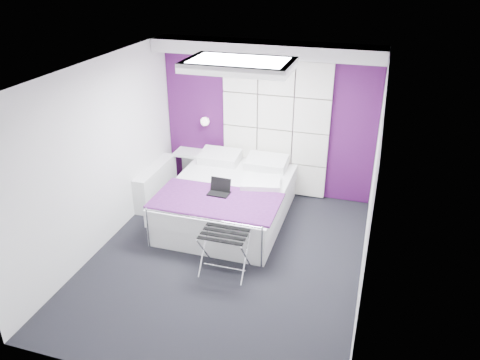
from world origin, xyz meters
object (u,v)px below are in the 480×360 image
object	(u,v)px
wall_lamp	(206,121)
radiator	(156,183)
bed	(229,200)
nightstand	(190,152)
laptop	(220,190)
luggage_rack	(224,253)

from	to	relation	value
wall_lamp	radiator	world-z (taller)	wall_lamp
bed	wall_lamp	bearing A→B (deg)	126.10
nightstand	wall_lamp	bearing A→B (deg)	7.47
wall_lamp	radiator	bearing A→B (deg)	-130.10
nightstand	laptop	size ratio (longest dim) A/B	1.61
nightstand	luggage_rack	world-z (taller)	nightstand
bed	luggage_rack	bearing A→B (deg)	-73.95
nightstand	laptop	bearing A→B (deg)	-52.17
nightstand	radiator	bearing A→B (deg)	-114.95
luggage_rack	nightstand	bearing A→B (deg)	121.24
radiator	bed	xyz separation A→B (m)	(1.38, -0.25, 0.03)
luggage_rack	laptop	world-z (taller)	laptop
wall_lamp	luggage_rack	distance (m)	2.76
luggage_rack	laptop	bearing A→B (deg)	111.71
bed	luggage_rack	size ratio (longest dim) A/B	3.67
luggage_rack	laptop	distance (m)	1.13
bed	luggage_rack	xyz separation A→B (m)	(0.38, -1.33, -0.03)
radiator	laptop	distance (m)	1.53
luggage_rack	bed	bearing A→B (deg)	105.51
wall_lamp	radiator	distance (m)	1.35
luggage_rack	laptop	xyz separation A→B (m)	(-0.40, 0.98, 0.38)
bed	laptop	xyz separation A→B (m)	(-0.02, -0.35, 0.35)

